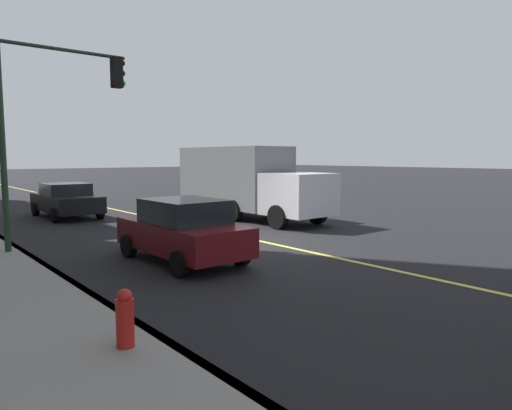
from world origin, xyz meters
The scene contains 8 objects.
ground centered at (0.00, 0.00, 0.00)m, with size 200.00×200.00×0.00m, color black.
curb_edge centered at (0.00, 6.34, 0.07)m, with size 80.00×0.16×0.15m, color slate.
lane_stripe_center centered at (0.00, 0.00, 0.01)m, with size 80.00×0.16×0.01m, color #D8CC4C.
car_maroon centered at (-1.04, 3.33, 0.82)m, with size 4.05×1.94×1.61m.
car_black centered at (9.84, 2.82, 0.77)m, with size 4.42×2.09×1.51m.
truck_gray centered at (4.62, -3.19, 1.64)m, with size 8.08×2.41×3.10m.
traffic_light_mast centered at (2.46, 5.37, 4.04)m, with size 0.28×3.54×5.95m.
fire_hydrant centered at (-5.47, 6.86, 0.47)m, with size 0.24×0.24×0.94m.
Camera 1 is at (-11.12, 9.29, 2.67)m, focal length 32.19 mm.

